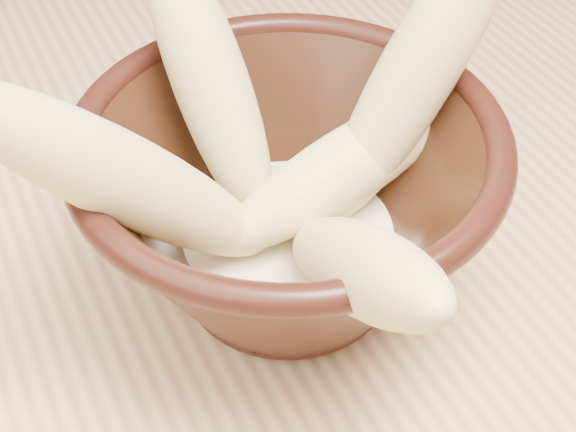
% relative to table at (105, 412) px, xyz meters
% --- Properties ---
extents(table, '(1.20, 0.80, 0.75)m').
position_rel_table_xyz_m(table, '(0.00, 0.00, 0.00)').
color(table, '#D9B577').
rests_on(table, ground).
extents(bowl, '(0.23, 0.23, 0.12)m').
position_rel_table_xyz_m(bowl, '(0.12, -0.02, 0.15)').
color(bowl, black).
rests_on(bowl, table).
extents(milk_puddle, '(0.13, 0.13, 0.02)m').
position_rel_table_xyz_m(milk_puddle, '(0.12, -0.02, 0.12)').
color(milk_puddle, beige).
rests_on(milk_puddle, bowl).
extents(banana_upright, '(0.06, 0.13, 0.16)m').
position_rel_table_xyz_m(banana_upright, '(0.10, 0.04, 0.20)').
color(banana_upright, '#CBBC78').
rests_on(banana_upright, bowl).
extents(banana_left, '(0.16, 0.04, 0.18)m').
position_rel_table_xyz_m(banana_left, '(0.04, -0.02, 0.20)').
color(banana_left, '#CBBC78').
rests_on(banana_left, bowl).
extents(banana_right, '(0.15, 0.06, 0.19)m').
position_rel_table_xyz_m(banana_right, '(0.20, -0.01, 0.21)').
color(banana_right, '#CBBC78').
rests_on(banana_right, bowl).
extents(banana_across, '(0.18, 0.07, 0.06)m').
position_rel_table_xyz_m(banana_across, '(0.16, -0.01, 0.16)').
color(banana_across, '#CBBC78').
rests_on(banana_across, bowl).
extents(banana_front, '(0.06, 0.17, 0.14)m').
position_rel_table_xyz_m(banana_front, '(0.12, -0.10, 0.18)').
color(banana_front, '#CBBC78').
rests_on(banana_front, bowl).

